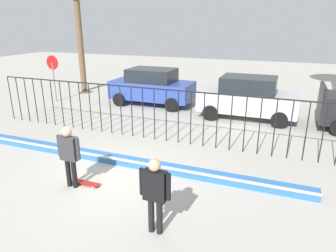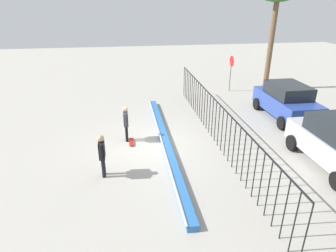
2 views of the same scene
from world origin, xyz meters
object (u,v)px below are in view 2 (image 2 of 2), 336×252
Objects in this scene: skateboarder at (126,120)px; parked_car_blue at (286,101)px; stop_sign at (231,69)px; skateboard at (131,142)px; camera_operator at (102,152)px.

parked_car_blue reaches higher than skateboarder.
skateboard is at bearing -45.31° from stop_sign.
stop_sign reaches higher than skateboard.
camera_operator is at bearing -69.07° from parked_car_blue.
stop_sign is at bearing 123.95° from skateboard.
parked_car_blue is at bearing 91.54° from skateboard.
parked_car_blue is (-4.39, 9.62, -0.03)m from camera_operator.
skateboarder is 1.01m from skateboard.
skateboard is 2.93m from camera_operator.
parked_car_blue is at bearing 132.07° from skateboarder.
camera_operator is (2.83, -0.91, -0.00)m from skateboarder.
skateboarder is at bearing -156.87° from skateboard.
camera_operator is at bearing 14.01° from skateboarder.
skateboard is 0.19× the size of parked_car_blue.
skateboard is at bearing 3.47° from camera_operator.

